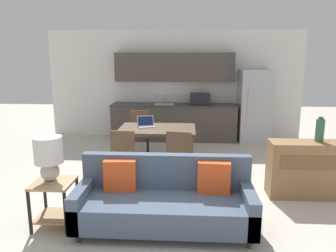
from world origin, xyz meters
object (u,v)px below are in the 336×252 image
Objects in this scene: table_lamp at (49,155)px; dining_chair_near_left at (125,154)px; dining_table at (157,131)px; dining_chair_far_left at (140,131)px; credenza at (304,169)px; vase at (320,130)px; side_table at (54,196)px; refrigerator at (255,106)px; laptop at (146,124)px; dining_chair_near_right at (180,155)px; couch at (165,201)px.

table_lamp reaches higher than dining_chair_near_left.
dining_chair_far_left reaches higher than dining_table.
credenza is 0.62m from vase.
side_table is at bearing 5.64° from table_lamp.
laptop is at bearing -141.62° from refrigerator.
side_table is 0.63× the size of dining_chair_near_right.
dining_chair_near_left is at bearing 67.40° from side_table.
refrigerator is at bearing 95.56° from vase.
dining_table reaches higher than side_table.
dining_chair_far_left is 1.70m from dining_chair_near_left.
vase reaches higher than dining_table.
credenza is at bearing -44.75° from laptop.
dining_chair_near_left is (-2.96, 0.32, -0.52)m from vase.
table_lamp reaches higher than dining_chair_near_right.
dining_chair_near_right is 2.41× the size of laptop.
couch is 5.78× the size of vase.
vase is 3.01m from laptop.
refrigerator is 1.91× the size of dining_chair_near_left.
refrigerator is 2.92m from dining_chair_far_left.
table_lamp is at bearing 49.53° from dining_chair_near_right.
dining_chair_near_right reaches higher than dining_table.
vase is at bearing -24.85° from dining_table.
refrigerator is 4.61× the size of laptop.
dining_table is at bearing -65.25° from dining_chair_far_left.
refrigerator is at bearing 92.12° from credenza.
side_table is at bearing -104.24° from dining_chair_far_left.
vase is 0.40× the size of dining_chair_near_left.
credenza is (2.31, -1.20, -0.27)m from dining_table.
dining_table is (-2.19, -2.03, -0.19)m from refrigerator.
dining_table is 0.66× the size of couch.
side_table is at bearing 49.98° from dining_chair_near_right.
dining_chair_far_left is at bearing 143.37° from credenza.
credenza is 2.88m from laptop.
side_table is 0.56× the size of credenza.
side_table is 0.63× the size of dining_chair_far_left.
refrigerator is at bearing 53.02° from side_table.
dining_table is at bearing 152.54° from credenza.
vase is (3.56, 1.13, 0.63)m from side_table.
dining_chair_near_right is (0.90, -0.02, 0.00)m from dining_chair_near_left.
dining_table is at bearing 97.64° from couch.
refrigerator is 3.26m from credenza.
couch is 1.51m from table_lamp.
table_lamp reaches higher than laptop.
vase is 0.97× the size of laptop.
credenza is (3.37, 1.09, 0.03)m from side_table.
dining_table is 0.28m from laptop.
dining_chair_near_left reaches higher than side_table.
dining_table is 2.28m from couch.
credenza is (2.01, 1.03, 0.09)m from couch.
credenza reaches higher than side_table.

